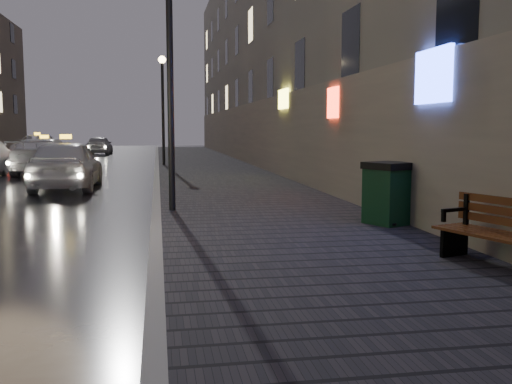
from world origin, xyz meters
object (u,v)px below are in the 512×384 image
at_px(bench, 502,233).
at_px(car_far, 99,145).
at_px(lamp_far, 163,96).
at_px(taxi_mid, 45,156).
at_px(trash_bin, 389,193).
at_px(taxi_far, 38,147).
at_px(taxi_near, 67,164).
at_px(lamp_near, 170,55).

relative_size(bench, car_far, 0.45).
relative_size(lamp_far, taxi_mid, 1.01).
xyz_separation_m(trash_bin, taxi_far, (-11.59, 27.29, 0.04)).
distance_m(taxi_near, taxi_far, 18.98).
height_order(trash_bin, car_far, car_far).
height_order(trash_bin, taxi_mid, taxi_mid).
relative_size(lamp_near, bench, 2.88).
distance_m(lamp_near, trash_bin, 5.42).
bearing_deg(bench, taxi_far, 92.87).
height_order(lamp_far, bench, lamp_far).
height_order(lamp_near, bench, lamp_near).
height_order(lamp_far, car_far, lamp_far).
height_order(lamp_near, taxi_far, lamp_near).
bearing_deg(taxi_near, lamp_far, -107.90).
xyz_separation_m(trash_bin, car_far, (-8.51, 33.93, -0.04)).
xyz_separation_m(lamp_far, car_far, (-4.56, 15.44, -2.79)).
xyz_separation_m(lamp_near, car_far, (-4.56, 31.44, -2.79)).
bearing_deg(lamp_near, taxi_mid, 111.12).
xyz_separation_m(trash_bin, taxi_near, (-7.10, 8.85, 0.06)).
xyz_separation_m(bench, taxi_near, (-7.22, 12.25, 0.21)).
bearing_deg(taxi_far, lamp_far, -51.87).
relative_size(lamp_far, taxi_near, 1.12).
bearing_deg(taxi_mid, trash_bin, 122.37).
relative_size(bench, trash_bin, 1.58).
relative_size(lamp_near, trash_bin, 4.56).
bearing_deg(trash_bin, taxi_near, 104.37).
bearing_deg(car_far, taxi_near, 95.16).
bearing_deg(taxi_mid, bench, 118.00).
bearing_deg(taxi_far, lamp_near, -75.71).
bearing_deg(lamp_far, bench, -79.48).
relative_size(trash_bin, taxi_near, 0.25).
bearing_deg(lamp_near, car_far, 98.26).
relative_size(lamp_far, trash_bin, 4.56).
bearing_deg(car_far, lamp_far, 108.40).
xyz_separation_m(taxi_mid, car_far, (0.49, 18.37, -0.06)).
xyz_separation_m(lamp_near, taxi_mid, (-5.05, 13.08, -2.73)).
bearing_deg(taxi_mid, lamp_far, -147.60).
relative_size(taxi_near, car_far, 1.15).
xyz_separation_m(lamp_far, taxi_near, (-3.15, -9.64, -2.69)).
height_order(taxi_near, taxi_mid, taxi_near).
relative_size(lamp_near, taxi_far, 0.95).
bearing_deg(lamp_far, car_far, 106.46).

